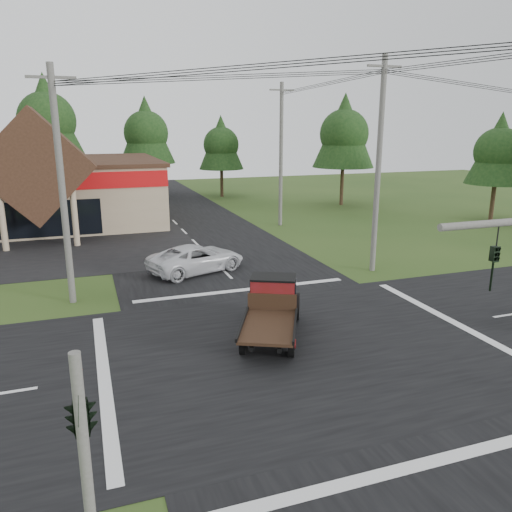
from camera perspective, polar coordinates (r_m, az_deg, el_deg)
name	(u,v)px	position (r m, az deg, el deg)	size (l,w,h in m)	color
ground	(301,348)	(18.82, 5.16, -10.39)	(120.00, 120.00, 0.00)	#2C4619
road_ns	(301,347)	(18.82, 5.16, -10.37)	(12.00, 120.00, 0.02)	black
road_ew	(301,347)	(18.82, 5.16, -10.36)	(120.00, 12.00, 0.02)	black
traffic_signal_corner	(79,395)	(9.30, -19.57, -14.78)	(0.53, 2.48, 4.40)	#595651
utility_pole_nw	(62,186)	(23.64, -21.32, 7.45)	(2.00, 0.30, 10.50)	#595651
utility_pole_ne	(378,165)	(28.02, 13.82, 10.05)	(2.00, 0.30, 11.50)	#595651
utility_pole_n	(281,154)	(40.49, 2.87, 11.55)	(2.00, 0.30, 11.20)	#595651
tree_row_c	(46,118)	(56.56, -22.83, 14.38)	(7.28, 7.28, 13.13)	#332316
tree_row_d	(146,131)	(57.93, -12.46, 13.80)	(6.16, 6.16, 11.11)	#332316
tree_row_e	(221,143)	(57.54, -4.01, 12.76)	(5.04, 5.04, 9.09)	#332316
tree_side_ne	(344,131)	(51.97, 10.05, 13.85)	(6.16, 6.16, 11.11)	#332316
tree_side_e_near	(499,149)	(47.16, 26.01, 10.92)	(5.04, 5.04, 9.09)	#332316
antique_flatbed_truck	(271,311)	(19.18, 1.73, -6.28)	(2.01, 5.25, 2.20)	#63130E
white_pickup	(197,258)	(28.05, -6.81, -0.27)	(2.54, 5.51, 1.53)	silver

